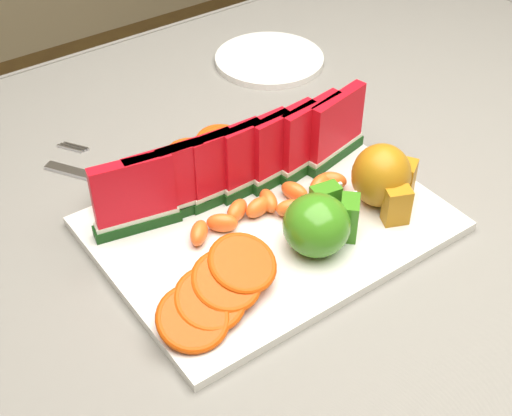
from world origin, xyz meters
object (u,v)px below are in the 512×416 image
object	(u,v)px
platter	(269,224)
pear_cluster	(384,178)
fork	(99,176)
side_plate	(269,59)
apple_cluster	(320,223)

from	to	relation	value
platter	pear_cluster	size ratio (longest dim) A/B	4.27
pear_cluster	fork	size ratio (longest dim) A/B	0.51
side_plate	pear_cluster	bearing A→B (deg)	-106.32
pear_cluster	apple_cluster	bearing A→B (deg)	-172.77
side_plate	fork	xyz separation A→B (m)	(-0.37, -0.12, -0.00)
apple_cluster	side_plate	world-z (taller)	apple_cluster
apple_cluster	fork	distance (m)	0.32
platter	apple_cluster	distance (m)	0.08
apple_cluster	fork	world-z (taller)	apple_cluster
platter	apple_cluster	xyz separation A→B (m)	(0.02, -0.07, 0.04)
apple_cluster	platter	bearing A→B (deg)	108.49
apple_cluster	side_plate	xyz separation A→B (m)	(0.22, 0.40, -0.04)
side_plate	fork	size ratio (longest dim) A/B	1.08
platter	pear_cluster	world-z (taller)	pear_cluster
pear_cluster	side_plate	bearing A→B (deg)	73.68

